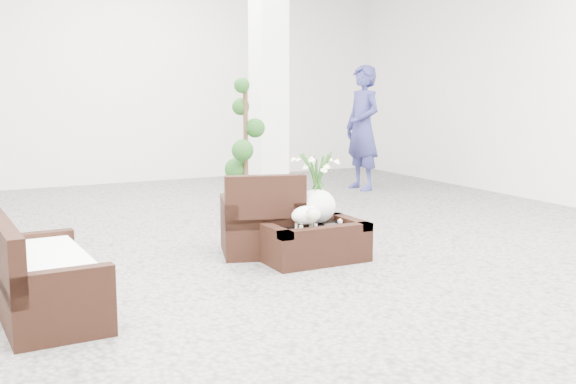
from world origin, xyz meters
name	(u,v)px	position (x,y,z in m)	size (l,w,h in m)	color
ground	(283,258)	(0.00, 0.00, 0.00)	(11.00, 11.00, 0.00)	gray
column	(269,70)	(1.20, 2.80, 1.75)	(0.40, 0.40, 3.50)	white
coffee_table	(312,243)	(0.20, -0.20, 0.16)	(0.90, 0.60, 0.31)	black
sheep_figurine	(306,217)	(0.08, -0.30, 0.42)	(0.28, 0.23, 0.21)	white
planter_narcissus	(317,179)	(0.30, -0.10, 0.71)	(0.44, 0.44, 0.80)	white
tealight	(340,221)	(0.50, -0.18, 0.33)	(0.04, 0.04, 0.03)	white
armchair	(262,212)	(-0.09, 0.26, 0.39)	(0.72, 0.69, 0.77)	black
loveseat	(46,266)	(-2.14, -0.68, 0.34)	(1.28, 0.62, 0.68)	black
topiary	(246,150)	(0.47, 1.89, 0.80)	(0.43, 0.43, 1.61)	#1A4215
shopper	(363,128)	(2.91, 3.16, 0.92)	(0.67, 0.44, 1.84)	navy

